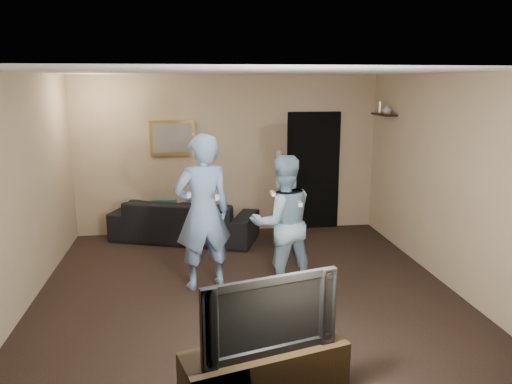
{
  "coord_description": "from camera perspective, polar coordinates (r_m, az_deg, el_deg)",
  "views": [
    {
      "loc": [
        -0.67,
        -5.69,
        2.5
      ],
      "look_at": [
        0.16,
        0.3,
        1.15
      ],
      "focal_mm": 35.0,
      "sensor_mm": 36.0,
      "label": 1
    }
  ],
  "objects": [
    {
      "name": "ground",
      "position": [
        6.25,
        -1.13,
        -10.99
      ],
      "size": [
        5.0,
        5.0,
        0.0
      ],
      "primitive_type": "plane",
      "color": "black",
      "rests_on": "ground"
    },
    {
      "name": "ceiling",
      "position": [
        5.73,
        -1.25,
        13.57
      ],
      "size": [
        5.0,
        5.0,
        0.04
      ],
      "primitive_type": "cube",
      "color": "silver",
      "rests_on": "wall_back"
    },
    {
      "name": "wall_back",
      "position": [
        8.31,
        -3.22,
        4.25
      ],
      "size": [
        5.0,
        0.04,
        2.6
      ],
      "primitive_type": "cube",
      "color": "tan",
      "rests_on": "ground"
    },
    {
      "name": "wall_front",
      "position": [
        3.48,
        3.71,
        -7.63
      ],
      "size": [
        5.0,
        0.04,
        2.6
      ],
      "primitive_type": "cube",
      "color": "tan",
      "rests_on": "ground"
    },
    {
      "name": "wall_left",
      "position": [
        6.1,
        -25.21,
        0.02
      ],
      "size": [
        0.04,
        5.0,
        2.6
      ],
      "primitive_type": "cube",
      "color": "tan",
      "rests_on": "ground"
    },
    {
      "name": "wall_right",
      "position": [
        6.63,
        20.82,
        1.31
      ],
      "size": [
        0.04,
        5.0,
        2.6
      ],
      "primitive_type": "cube",
      "color": "tan",
      "rests_on": "ground"
    },
    {
      "name": "sofa",
      "position": [
        8.08,
        -8.15,
        -3.13
      ],
      "size": [
        2.44,
        1.61,
        0.66
      ],
      "primitive_type": "imported",
      "rotation": [
        0.0,
        0.0,
        2.79
      ],
      "color": "black",
      "rests_on": "ground"
    },
    {
      "name": "throw_pillow",
      "position": [
        8.05,
        -10.41,
        -2.17
      ],
      "size": [
        0.4,
        0.16,
        0.39
      ],
      "primitive_type": "cube",
      "rotation": [
        0.0,
        0.0,
        -0.08
      ],
      "color": "#164335",
      "rests_on": "sofa"
    },
    {
      "name": "painting_frame",
      "position": [
        8.22,
        -9.53,
        6.12
      ],
      "size": [
        0.72,
        0.05,
        0.57
      ],
      "primitive_type": "cube",
      "color": "olive",
      "rests_on": "wall_back"
    },
    {
      "name": "painting_canvas",
      "position": [
        8.19,
        -9.54,
        6.09
      ],
      "size": [
        0.62,
        0.01,
        0.47
      ],
      "primitive_type": "cube",
      "color": "slate",
      "rests_on": "painting_frame"
    },
    {
      "name": "doorway",
      "position": [
        8.57,
        6.54,
        2.41
      ],
      "size": [
        0.9,
        0.06,
        2.0
      ],
      "primitive_type": "cube",
      "color": "black",
      "rests_on": "ground"
    },
    {
      "name": "light_switch",
      "position": [
        8.39,
        2.6,
        4.34
      ],
      "size": [
        0.08,
        0.02,
        0.12
      ],
      "primitive_type": "cube",
      "color": "silver",
      "rests_on": "wall_back"
    },
    {
      "name": "wall_shelf",
      "position": [
        8.11,
        14.42,
        8.58
      ],
      "size": [
        0.2,
        0.6,
        0.03
      ],
      "primitive_type": "cube",
      "color": "black",
      "rests_on": "wall_right"
    },
    {
      "name": "shelf_vase",
      "position": [
        8.01,
        14.75,
        9.14
      ],
      "size": [
        0.16,
        0.16,
        0.14
      ],
      "primitive_type": "imported",
      "rotation": [
        0.0,
        0.0,
        -0.18
      ],
      "color": "#B3B4B8",
      "rests_on": "wall_shelf"
    },
    {
      "name": "shelf_figurine",
      "position": [
        8.26,
        14.02,
        9.4
      ],
      "size": [
        0.06,
        0.06,
        0.18
      ],
      "primitive_type": "cylinder",
      "color": "silver",
      "rests_on": "wall_shelf"
    },
    {
      "name": "tv_console",
      "position": [
        4.16,
        1.01,
        -20.19
      ],
      "size": [
        1.37,
        0.75,
        0.46
      ],
      "primitive_type": "cube",
      "rotation": [
        0.0,
        0.0,
        0.27
      ],
      "color": "black",
      "rests_on": "ground"
    },
    {
      "name": "television",
      "position": [
        3.89,
        1.04,
        -13.43
      ],
      "size": [
        1.08,
        0.42,
        0.62
      ],
      "primitive_type": "imported",
      "rotation": [
        0.0,
        0.0,
        0.27
      ],
      "color": "black",
      "rests_on": "tv_console"
    },
    {
      "name": "wii_player_left",
      "position": [
        6.04,
        -6.08,
        -2.33
      ],
      "size": [
        0.79,
        0.61,
        1.91
      ],
      "color": "#7CA1D8",
      "rests_on": "ground"
    },
    {
      "name": "wii_player_right",
      "position": [
        6.05,
        3.03,
        -3.51
      ],
      "size": [
        0.88,
        0.73,
        1.65
      ],
      "color": "#85AAC2",
      "rests_on": "ground"
    }
  ]
}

